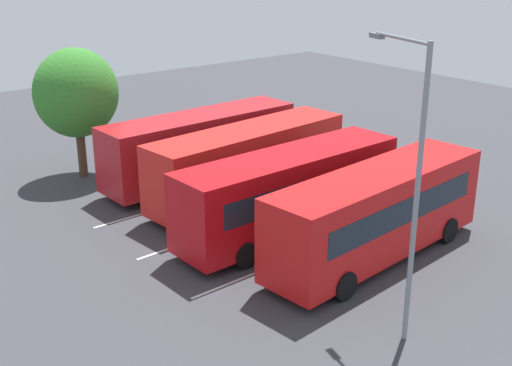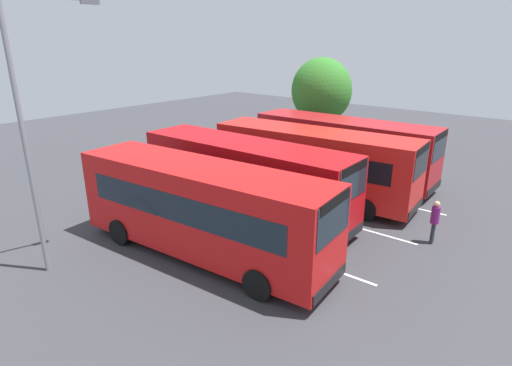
% 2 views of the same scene
% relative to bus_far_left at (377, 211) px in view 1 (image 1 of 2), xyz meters
% --- Properties ---
extents(ground_plane, '(65.95, 65.95, 0.00)m').
position_rel_bus_far_left_xyz_m(ground_plane, '(-0.66, 5.71, -1.90)').
color(ground_plane, '#38383D').
extents(bus_far_left, '(10.44, 3.46, 3.46)m').
position_rel_bus_far_left_xyz_m(bus_far_left, '(0.00, 0.00, 0.00)').
color(bus_far_left, red).
rests_on(bus_far_left, ground).
extents(bus_center_left, '(10.33, 2.90, 3.46)m').
position_rel_bus_far_left_xyz_m(bus_center_left, '(-1.12, 3.66, 0.00)').
color(bus_center_left, '#B70C11').
rests_on(bus_center_left, ground).
extents(bus_center_right, '(10.44, 3.42, 3.46)m').
position_rel_bus_far_left_xyz_m(bus_center_right, '(-0.13, 7.66, 0.00)').
color(bus_center_right, red).
rests_on(bus_center_right, ground).
extents(bus_far_right, '(10.34, 2.93, 3.46)m').
position_rel_bus_far_left_xyz_m(bus_far_right, '(-0.39, 11.18, 0.00)').
color(bus_far_right, '#AD191E').
rests_on(bus_far_right, ground).
extents(pedestrian, '(0.35, 0.35, 1.79)m').
position_rel_bus_far_left_xyz_m(pedestrian, '(6.25, 6.42, -0.84)').
color(pedestrian, '#232833').
rests_on(pedestrian, ground).
extents(street_lamp, '(0.92, 2.79, 8.95)m').
position_rel_bus_far_left_xyz_m(street_lamp, '(-3.34, -4.03, 3.23)').
color(street_lamp, gray).
rests_on(street_lamp, ground).
extents(depot_tree, '(4.22, 3.80, 6.56)m').
position_rel_bus_far_left_xyz_m(depot_tree, '(-4.69, 15.67, 2.42)').
color(depot_tree, '#4C3823').
rests_on(depot_tree, ground).
extents(lane_stripe_outer_left, '(13.11, 0.57, 0.01)m').
position_rel_bus_far_left_xyz_m(lane_stripe_outer_left, '(-0.66, 1.95, -1.90)').
color(lane_stripe_outer_left, silver).
rests_on(lane_stripe_outer_left, ground).
extents(lane_stripe_inner_left, '(13.11, 0.57, 0.01)m').
position_rel_bus_far_left_xyz_m(lane_stripe_inner_left, '(-0.66, 5.71, -1.90)').
color(lane_stripe_inner_left, silver).
rests_on(lane_stripe_inner_left, ground).
extents(lane_stripe_inner_right, '(13.11, 0.57, 0.01)m').
position_rel_bus_far_left_xyz_m(lane_stripe_inner_right, '(-0.66, 9.46, -1.90)').
color(lane_stripe_inner_right, silver).
rests_on(lane_stripe_inner_right, ground).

